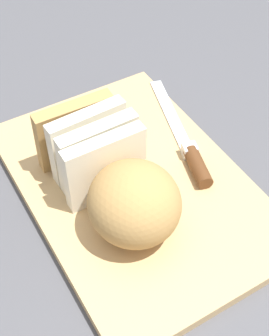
{
  "coord_description": "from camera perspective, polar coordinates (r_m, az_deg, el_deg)",
  "views": [
    {
      "loc": [
        -0.38,
        0.25,
        0.55
      ],
      "look_at": [
        0.0,
        0.0,
        0.05
      ],
      "focal_mm": 51.39,
      "sensor_mm": 36.0,
      "label": 1
    }
  ],
  "objects": [
    {
      "name": "cutting_board",
      "position": [
        0.7,
        -0.0,
        -2.13
      ],
      "size": [
        0.45,
        0.31,
        0.02
      ],
      "primitive_type": "cube",
      "rotation": [
        0.0,
        0.0,
        -0.04
      ],
      "color": "tan",
      "rests_on": "ground_plane"
    },
    {
      "name": "bread_knife",
      "position": [
        0.73,
        6.7,
        1.74
      ],
      "size": [
        0.25,
        0.1,
        0.02
      ],
      "rotation": [
        0.0,
        0.0,
        -0.32
      ],
      "color": "silver",
      "rests_on": "cutting_board"
    },
    {
      "name": "bread_loaf",
      "position": [
        0.63,
        -2.16,
        -1.45
      ],
      "size": [
        0.24,
        0.12,
        0.11
      ],
      "rotation": [
        0.0,
        0.0,
        -0.01
      ],
      "color": "tan",
      "rests_on": "cutting_board"
    },
    {
      "name": "ground_plane",
      "position": [
        0.71,
        -0.0,
        -2.6
      ],
      "size": [
        3.0,
        3.0,
        0.0
      ],
      "primitive_type": "plane",
      "color": "#4C4C51"
    },
    {
      "name": "crumb_near_knife",
      "position": [
        0.67,
        -5.49,
        -4.21
      ],
      "size": [
        0.0,
        0.0,
        0.0
      ],
      "primitive_type": "sphere",
      "color": "tan",
      "rests_on": "cutting_board"
    },
    {
      "name": "crumb_stray_left",
      "position": [
        0.69,
        -1.82,
        -2.03
      ],
      "size": [
        0.01,
        0.01,
        0.01
      ],
      "primitive_type": "sphere",
      "color": "tan",
      "rests_on": "cutting_board"
    },
    {
      "name": "crumb_near_loaf",
      "position": [
        0.72,
        0.46,
        0.36
      ],
      "size": [
        0.01,
        0.01,
        0.01
      ],
      "primitive_type": "sphere",
      "color": "tan",
      "rests_on": "cutting_board"
    }
  ]
}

